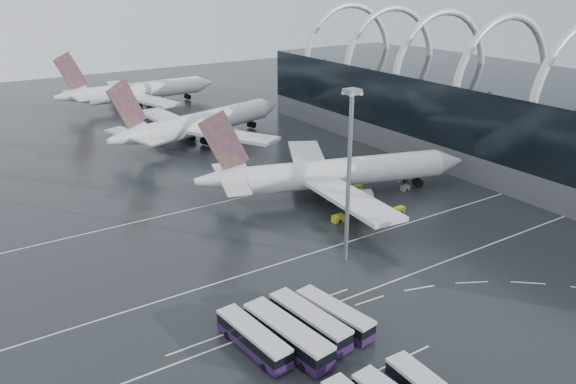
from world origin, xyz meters
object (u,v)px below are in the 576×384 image
airliner_main (332,174)px  bus_row_near_a (253,338)px  bus_row_near_d (334,314)px  gse_cart_belly_c (338,218)px  bus_row_near_c (309,321)px  gse_cart_belly_d (405,188)px  gse_cart_belly_a (400,210)px  airliner_gate_b (200,124)px  floodlight_mast (350,157)px  bus_row_near_b (287,335)px  gse_cart_belly_e (356,188)px  gse_cart_belly_b (402,178)px  airliner_gate_c (137,92)px

airliner_main → bus_row_near_a: airliner_main is taller
bus_row_near_d → gse_cart_belly_c: (20.77, 25.72, -1.00)m
bus_row_near_c → gse_cart_belly_d: bearing=-63.2°
airliner_main → gse_cart_belly_a: (5.91, -13.92, -4.33)m
bus_row_near_a → gse_cart_belly_c: 40.42m
gse_cart_belly_c → gse_cart_belly_a: bearing=-14.4°
bus_row_near_a → gse_cart_belly_c: bus_row_near_a is taller
airliner_gate_b → floodlight_mast: 75.72m
airliner_main → bus_row_near_b: bearing=-116.3°
gse_cart_belly_a → gse_cart_belly_e: bearing=88.0°
bus_row_near_b → bus_row_near_d: size_ratio=1.15×
bus_row_near_d → gse_cart_belly_a: 40.15m
gse_cart_belly_b → gse_cart_belly_c: size_ratio=1.04×
airliner_gate_c → gse_cart_belly_b: (23.66, -104.74, -4.38)m
bus_row_near_a → gse_cart_belly_d: 61.51m
bus_row_near_a → gse_cart_belly_d: (54.02, 29.38, -1.15)m
gse_cart_belly_b → gse_cart_belly_d: (-3.43, -4.58, -0.13)m
bus_row_near_c → floodlight_mast: size_ratio=0.48×
airliner_main → gse_cart_belly_c: 13.27m
gse_cart_belly_b → gse_cart_belly_e: gse_cart_belly_b is taller
bus_row_near_c → gse_cart_belly_d: 55.33m
airliner_gate_c → bus_row_near_c: (-26.07, -139.58, -3.27)m
airliner_main → bus_row_near_d: bearing=-109.8°
gse_cart_belly_a → gse_cart_belly_e: 13.51m
airliner_main → gse_cart_belly_a: bearing=-50.0°
floodlight_mast → gse_cart_belly_d: (29.98, 17.25, -16.80)m
airliner_main → gse_cart_belly_b: 19.25m
bus_row_near_c → gse_cart_belly_c: (24.47, 25.32, -1.13)m
bus_row_near_a → bus_row_near_c: size_ratio=0.95×
airliner_gate_b → gse_cart_belly_b: airliner_gate_b is taller
bus_row_near_c → floodlight_mast: bearing=-57.8°
airliner_gate_b → gse_cart_belly_c: bearing=-106.6°
airliner_gate_b → bus_row_near_a: 92.50m
floodlight_mast → gse_cart_belly_a: bearing=23.9°
gse_cart_belly_b → gse_cart_belly_a: bearing=-135.3°
airliner_gate_c → airliner_gate_b: bearing=-92.9°
bus_row_near_b → gse_cart_belly_a: bus_row_near_b is taller
bus_row_near_a → bus_row_near_b: bearing=-123.1°
airliner_gate_b → bus_row_near_c: (-25.41, -87.18, -3.31)m
floodlight_mast → gse_cart_belly_b: 43.25m
bus_row_near_a → gse_cart_belly_a: 49.43m
gse_cart_belly_b → gse_cart_belly_e: bearing=176.4°
gse_cart_belly_a → airliner_gate_c: bearing=95.3°
airliner_gate_c → gse_cart_belly_e: bearing=-86.0°
bus_row_near_d → gse_cart_belly_e: bus_row_near_d is taller
gse_cart_belly_c → gse_cart_belly_d: size_ratio=1.21×
bus_row_near_c → gse_cart_belly_a: (36.90, 22.13, -1.19)m
bus_row_near_c → gse_cart_belly_c: bearing=-50.4°
floodlight_mast → gse_cart_belly_c: floodlight_mast is taller
bus_row_near_a → gse_cart_belly_d: bus_row_near_a is taller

